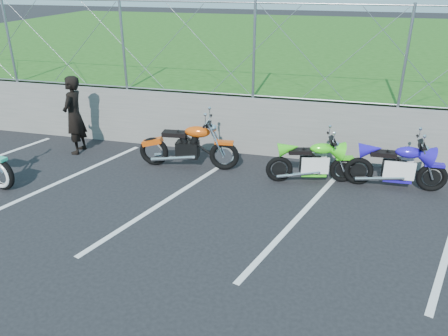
% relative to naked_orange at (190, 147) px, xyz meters
% --- Properties ---
extents(ground, '(90.00, 90.00, 0.00)m').
position_rel_naked_orange_xyz_m(ground, '(0.10, -2.36, -0.46)').
color(ground, black).
rests_on(ground, ground).
extents(retaining_wall, '(30.00, 0.22, 1.30)m').
position_rel_naked_orange_xyz_m(retaining_wall, '(0.10, 1.14, 0.19)').
color(retaining_wall, '#61615C').
rests_on(retaining_wall, ground).
extents(grass_field, '(30.00, 20.00, 1.30)m').
position_rel_naked_orange_xyz_m(grass_field, '(0.10, 11.14, 0.19)').
color(grass_field, '#1F4F15').
rests_on(grass_field, ground).
extents(chain_link_fence, '(28.00, 0.03, 2.00)m').
position_rel_naked_orange_xyz_m(chain_link_fence, '(0.10, 1.14, 1.84)').
color(chain_link_fence, gray).
rests_on(chain_link_fence, retaining_wall).
extents(parking_lines, '(18.29, 4.31, 0.01)m').
position_rel_naked_orange_xyz_m(parking_lines, '(1.30, -1.36, -0.45)').
color(parking_lines, silver).
rests_on(parking_lines, ground).
extents(naked_orange, '(2.15, 0.73, 1.07)m').
position_rel_naked_orange_xyz_m(naked_orange, '(0.00, 0.00, 0.00)').
color(naked_orange, black).
rests_on(naked_orange, ground).
extents(sportbike_green, '(1.76, 0.64, 0.93)m').
position_rel_naked_orange_xyz_m(sportbike_green, '(2.56, -0.06, -0.06)').
color(sportbike_green, black).
rests_on(sportbike_green, ground).
extents(sportbike_blue, '(1.90, 0.68, 0.98)m').
position_rel_naked_orange_xyz_m(sportbike_blue, '(4.12, 0.06, -0.03)').
color(sportbike_blue, black).
rests_on(sportbike_blue, ground).
extents(person_standing, '(0.48, 0.68, 1.77)m').
position_rel_naked_orange_xyz_m(person_standing, '(-2.78, 0.18, 0.43)').
color(person_standing, black).
rests_on(person_standing, ground).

